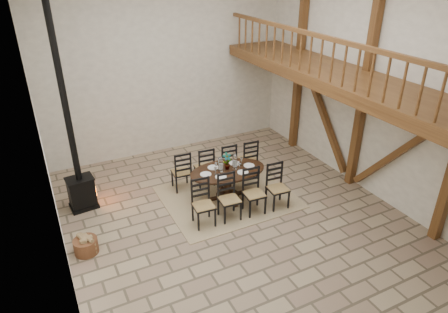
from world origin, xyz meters
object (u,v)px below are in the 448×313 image
dining_table (228,184)px  wood_stove (76,163)px  log_basket (86,245)px  log_stack (88,247)px

dining_table → wood_stove: wood_stove is taller
dining_table → log_basket: dining_table is taller
dining_table → wood_stove: (-3.16, 1.12, 0.77)m
dining_table → log_stack: size_ratio=7.92×
wood_stove → log_stack: 1.96m
log_basket → log_stack: 0.05m
dining_table → log_basket: 3.43m
wood_stove → log_stack: bearing=-102.0°
wood_stove → log_basket: 1.93m
dining_table → log_basket: bearing=-167.1°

